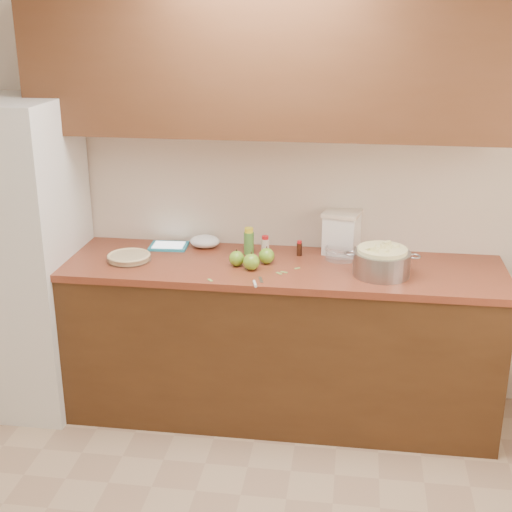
# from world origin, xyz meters

# --- Properties ---
(room_shell) EXTENTS (3.60, 3.60, 3.60)m
(room_shell) POSITION_xyz_m (0.00, 0.00, 1.30)
(room_shell) COLOR tan
(room_shell) RESTS_ON ground
(counter_run) EXTENTS (2.64, 0.68, 0.92)m
(counter_run) POSITION_xyz_m (0.00, 1.48, 0.46)
(counter_run) COLOR #472A14
(counter_run) RESTS_ON ground
(upper_cabinets) EXTENTS (2.60, 0.34, 0.70)m
(upper_cabinets) POSITION_xyz_m (0.00, 1.63, 1.95)
(upper_cabinets) COLOR #522D19
(upper_cabinets) RESTS_ON room_shell
(fridge) EXTENTS (0.70, 0.70, 1.80)m
(fridge) POSITION_xyz_m (-1.44, 1.44, 0.90)
(fridge) COLOR silver
(fridge) RESTS_ON ground
(pie) EXTENTS (0.25, 0.25, 0.04)m
(pie) POSITION_xyz_m (-0.74, 1.41, 0.94)
(pie) COLOR silver
(pie) RESTS_ON counter_run
(colander) EXTENTS (0.40, 0.30, 0.15)m
(colander) POSITION_xyz_m (0.64, 1.39, 0.99)
(colander) COLOR gray
(colander) RESTS_ON counter_run
(flour_canister) EXTENTS (0.24, 0.24, 0.24)m
(flour_canister) POSITION_xyz_m (0.42, 1.73, 1.04)
(flour_canister) COLOR white
(flour_canister) RESTS_ON counter_run
(tablet) EXTENTS (0.23, 0.18, 0.02)m
(tablet) POSITION_xyz_m (-0.59, 1.67, 0.93)
(tablet) COLOR #2699BA
(tablet) RESTS_ON counter_run
(paring_knife) EXTENTS (0.06, 0.16, 0.01)m
(paring_knife) POSITION_xyz_m (0.01, 1.16, 0.93)
(paring_knife) COLOR gray
(paring_knife) RESTS_ON counter_run
(lemon_bottle) EXTENTS (0.06, 0.06, 0.16)m
(lemon_bottle) POSITION_xyz_m (-0.10, 1.62, 0.99)
(lemon_bottle) COLOR #4C8C38
(lemon_bottle) RESTS_ON counter_run
(cinnamon_shaker) EXTENTS (0.04, 0.04, 0.11)m
(cinnamon_shaker) POSITION_xyz_m (-0.01, 1.63, 0.97)
(cinnamon_shaker) COLOR beige
(cinnamon_shaker) RESTS_ON counter_run
(vanilla_bottle) EXTENTS (0.03, 0.03, 0.09)m
(vanilla_bottle) POSITION_xyz_m (0.19, 1.64, 0.96)
(vanilla_bottle) COLOR black
(vanilla_bottle) RESTS_ON counter_run
(mixing_bowl) EXTENTS (0.18, 0.18, 0.07)m
(mixing_bowl) POSITION_xyz_m (0.42, 1.61, 0.96)
(mixing_bowl) COLOR silver
(mixing_bowl) RESTS_ON counter_run
(paper_towel) EXTENTS (0.21, 0.19, 0.07)m
(paper_towel) POSITION_xyz_m (-0.37, 1.70, 0.96)
(paper_towel) COLOR white
(paper_towel) RESTS_ON counter_run
(apple_left) EXTENTS (0.08, 0.08, 0.10)m
(apple_left) POSITION_xyz_m (-0.14, 1.42, 0.96)
(apple_left) COLOR #6EA626
(apple_left) RESTS_ON counter_run
(apple_center) EXTENTS (0.09, 0.09, 0.10)m
(apple_center) POSITION_xyz_m (0.02, 1.48, 0.96)
(apple_center) COLOR #6EA626
(apple_center) RESTS_ON counter_run
(apple_front) EXTENTS (0.09, 0.09, 0.10)m
(apple_front) POSITION_xyz_m (-0.05, 1.37, 0.97)
(apple_front) COLOR #6EA626
(apple_front) RESTS_ON counter_run
(peel_a) EXTENTS (0.04, 0.04, 0.00)m
(peel_a) POSITION_xyz_m (-0.24, 1.18, 0.92)
(peel_a) COLOR #82A952
(peel_a) RESTS_ON counter_run
(peel_b) EXTENTS (0.04, 0.04, 0.00)m
(peel_b) POSITION_xyz_m (0.11, 1.33, 0.92)
(peel_b) COLOR #82A952
(peel_b) RESTS_ON counter_run
(peel_c) EXTENTS (0.03, 0.03, 0.00)m
(peel_c) POSITION_xyz_m (0.20, 1.42, 0.92)
(peel_c) COLOR #82A952
(peel_c) RESTS_ON counter_run
(peel_d) EXTENTS (0.04, 0.03, 0.00)m
(peel_d) POSITION_xyz_m (0.13, 1.35, 0.92)
(peel_d) COLOR #82A952
(peel_d) RESTS_ON counter_run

